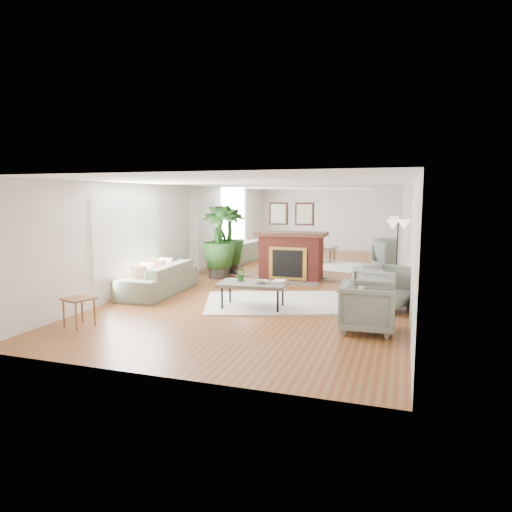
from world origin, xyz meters
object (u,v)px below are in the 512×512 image
(fireplace, at_px, (289,256))
(armchair_front, at_px, (368,307))
(potted_ficus, at_px, (219,239))
(coffee_table, at_px, (253,285))
(sofa, at_px, (159,278))
(armchair_back, at_px, (385,287))
(side_table, at_px, (79,302))
(floor_lamp, at_px, (398,230))

(fireplace, bearing_deg, armchair_front, -59.95)
(armchair_front, bearing_deg, potted_ficus, 45.22)
(coffee_table, bearing_deg, fireplace, 90.86)
(potted_ficus, bearing_deg, sofa, -102.64)
(armchair_back, distance_m, potted_ficus, 5.00)
(armchair_front, bearing_deg, armchair_back, -9.47)
(fireplace, height_order, side_table, fireplace)
(fireplace, xyz_separation_m, armchair_back, (2.52, -2.35, -0.23))
(armchair_back, bearing_deg, coffee_table, 136.35)
(side_table, xyz_separation_m, potted_ficus, (0.46, 5.09, 0.63))
(fireplace, relative_size, sofa, 0.85)
(fireplace, relative_size, coffee_table, 1.48)
(fireplace, bearing_deg, floor_lamp, -13.55)
(sofa, height_order, armchair_back, armchair_back)
(side_table, height_order, potted_ficus, potted_ficus)
(coffee_table, height_order, armchair_back, armchair_back)
(sofa, xyz_separation_m, side_table, (0.07, -2.77, 0.07))
(sofa, relative_size, armchair_front, 2.71)
(fireplace, distance_m, side_table, 5.77)
(fireplace, xyz_separation_m, armchair_front, (2.32, -4.01, -0.26))
(armchair_back, height_order, armchair_front, armchair_back)
(fireplace, bearing_deg, sofa, -134.59)
(coffee_table, xyz_separation_m, armchair_back, (2.47, 0.81, -0.05))
(side_table, bearing_deg, sofa, 91.38)
(armchair_back, relative_size, floor_lamp, 0.56)
(coffee_table, distance_m, potted_ficus, 3.64)
(sofa, distance_m, side_table, 2.77)
(sofa, bearing_deg, floor_lamp, 106.88)
(sofa, xyz_separation_m, armchair_front, (4.77, -1.52, 0.05))
(armchair_back, bearing_deg, floor_lamp, 22.10)
(fireplace, relative_size, armchair_front, 2.31)
(coffee_table, distance_m, armchair_back, 2.60)
(potted_ficus, relative_size, floor_lamp, 1.17)
(fireplace, bearing_deg, armchair_back, -42.98)
(fireplace, distance_m, armchair_back, 3.45)
(sofa, xyz_separation_m, armchair_back, (4.97, 0.14, 0.08))
(coffee_table, relative_size, sofa, 0.58)
(armchair_back, distance_m, side_table, 5.70)
(fireplace, xyz_separation_m, floor_lamp, (2.70, -0.65, 0.78))
(coffee_table, relative_size, side_table, 2.51)
(coffee_table, relative_size, armchair_front, 1.56)
(coffee_table, relative_size, floor_lamp, 0.82)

